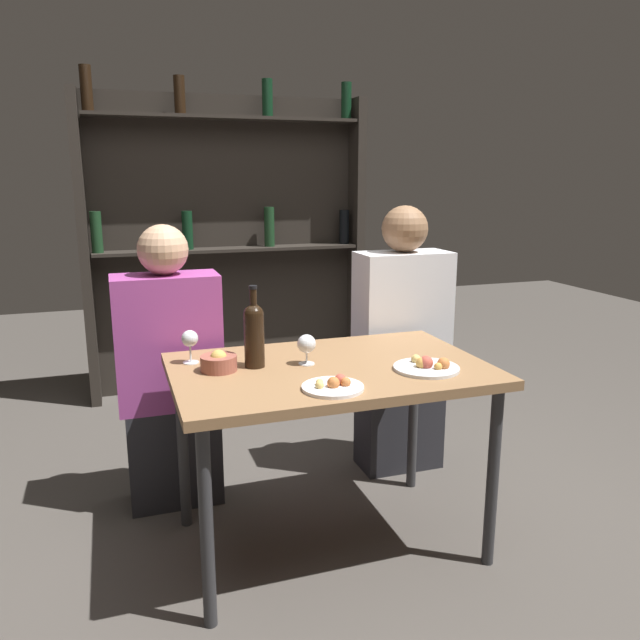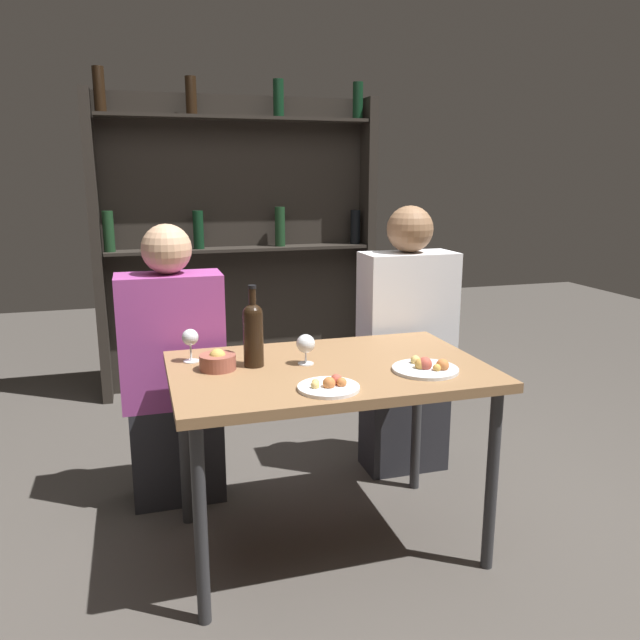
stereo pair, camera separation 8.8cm
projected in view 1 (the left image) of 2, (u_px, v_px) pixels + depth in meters
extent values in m
plane|color=#47423D|center=(329.00, 542.00, 2.48)|extent=(10.00, 10.00, 0.00)
cube|color=olive|center=(330.00, 370.00, 2.31)|extent=(1.16, 0.75, 0.04)
cylinder|color=#2D2D30|center=(207.00, 528.00, 1.94)|extent=(0.04, 0.04, 0.70)
cylinder|color=#2D2D30|center=(493.00, 478.00, 2.27)|extent=(0.04, 0.04, 0.70)
cylinder|color=#2D2D30|center=(183.00, 447.00, 2.53)|extent=(0.04, 0.04, 0.70)
cylinder|color=#2D2D30|center=(413.00, 416.00, 2.85)|extent=(0.04, 0.04, 0.70)
cube|color=#28231E|center=(227.00, 246.00, 4.16)|extent=(1.78, 0.02, 1.92)
cube|color=#28231E|center=(84.00, 253.00, 3.79)|extent=(0.06, 0.18, 1.92)
cube|color=#28231E|center=(356.00, 243.00, 4.34)|extent=(0.06, 0.18, 1.92)
cube|color=#28231E|center=(230.00, 249.00, 4.07)|extent=(1.70, 0.18, 0.02)
cylinder|color=#19381E|center=(96.00, 232.00, 3.78)|extent=(0.07, 0.07, 0.25)
cylinder|color=black|center=(187.00, 230.00, 3.96)|extent=(0.07, 0.07, 0.24)
cylinder|color=#19381E|center=(269.00, 227.00, 4.13)|extent=(0.07, 0.07, 0.26)
cylinder|color=black|center=(344.00, 227.00, 4.29)|extent=(0.07, 0.07, 0.23)
cube|color=#28231E|center=(225.00, 118.00, 3.88)|extent=(1.70, 0.18, 0.02)
cylinder|color=black|center=(86.00, 88.00, 3.59)|extent=(0.07, 0.07, 0.26)
cylinder|color=black|center=(180.00, 95.00, 3.77)|extent=(0.07, 0.07, 0.23)
cylinder|color=black|center=(267.00, 98.00, 3.93)|extent=(0.07, 0.07, 0.23)
cylinder|color=black|center=(346.00, 101.00, 4.10)|extent=(0.07, 0.07, 0.23)
cylinder|color=black|center=(254.00, 341.00, 2.28)|extent=(0.07, 0.07, 0.20)
sphere|color=black|center=(254.00, 314.00, 2.26)|extent=(0.07, 0.07, 0.07)
cylinder|color=black|center=(253.00, 302.00, 2.25)|extent=(0.03, 0.03, 0.09)
cylinder|color=black|center=(253.00, 287.00, 2.23)|extent=(0.03, 0.03, 0.01)
cylinder|color=silver|center=(307.00, 364.00, 2.33)|extent=(0.06, 0.06, 0.00)
cylinder|color=silver|center=(307.00, 356.00, 2.32)|extent=(0.01, 0.01, 0.06)
sphere|color=silver|center=(307.00, 344.00, 2.31)|extent=(0.07, 0.07, 0.07)
cylinder|color=silver|center=(191.00, 362.00, 2.35)|extent=(0.06, 0.06, 0.00)
cylinder|color=silver|center=(190.00, 352.00, 2.34)|extent=(0.01, 0.01, 0.07)
sphere|color=silver|center=(190.00, 338.00, 2.32)|extent=(0.06, 0.06, 0.06)
cylinder|color=white|center=(333.00, 387.00, 2.06)|extent=(0.21, 0.21, 0.01)
sphere|color=#C67038|center=(346.00, 382.00, 2.06)|extent=(0.03, 0.03, 0.03)
sphere|color=#B74C3D|center=(340.00, 380.00, 2.08)|extent=(0.04, 0.04, 0.04)
sphere|color=#C67038|center=(333.00, 383.00, 2.04)|extent=(0.04, 0.04, 0.04)
sphere|color=#E5BC66|center=(320.00, 383.00, 2.06)|extent=(0.03, 0.03, 0.03)
sphere|color=#E5BC66|center=(320.00, 385.00, 2.03)|extent=(0.03, 0.03, 0.03)
cylinder|color=silver|center=(426.00, 368.00, 2.26)|extent=(0.24, 0.24, 0.01)
sphere|color=#C67038|center=(443.00, 364.00, 2.25)|extent=(0.05, 0.05, 0.05)
sphere|color=#E5BC66|center=(416.00, 359.00, 2.32)|extent=(0.04, 0.04, 0.04)
sphere|color=gold|center=(438.00, 367.00, 2.23)|extent=(0.03, 0.03, 0.03)
sphere|color=#B74C3D|center=(426.00, 363.00, 2.25)|extent=(0.05, 0.05, 0.05)
sphere|color=gold|center=(422.00, 363.00, 2.26)|extent=(0.04, 0.04, 0.04)
cylinder|color=#995142|center=(219.00, 363.00, 2.25)|extent=(0.13, 0.13, 0.06)
sphere|color=gold|center=(219.00, 358.00, 2.24)|extent=(0.06, 0.06, 0.06)
cube|color=#26262B|center=(174.00, 453.00, 2.75)|extent=(0.39, 0.22, 0.45)
cube|color=#9E3F8C|center=(168.00, 341.00, 2.64)|extent=(0.44, 0.22, 0.57)
sphere|color=tan|center=(163.00, 250.00, 2.55)|extent=(0.21, 0.21, 0.21)
cube|color=#26262B|center=(399.00, 422.00, 3.09)|extent=(0.39, 0.22, 0.45)
cube|color=white|center=(402.00, 317.00, 2.97)|extent=(0.44, 0.22, 0.62)
sphere|color=#8C6647|center=(405.00, 229.00, 2.88)|extent=(0.22, 0.22, 0.22)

